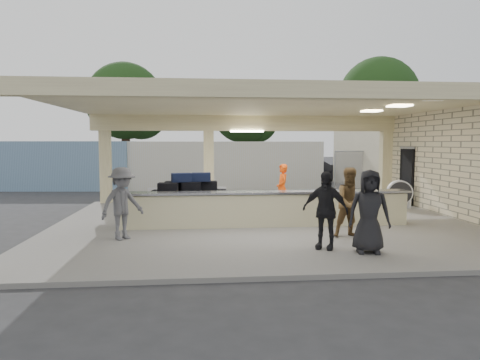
{
  "coord_description": "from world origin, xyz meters",
  "views": [
    {
      "loc": [
        -1.8,
        -12.25,
        2.43
      ],
      "look_at": [
        -0.59,
        1.0,
        1.27
      ],
      "focal_mm": 32.0,
      "sensor_mm": 36.0,
      "label": 1
    }
  ],
  "objects": [
    {
      "name": "ground",
      "position": [
        0.0,
        0.0,
        0.0
      ],
      "size": [
        120.0,
        120.0,
        0.0
      ],
      "primitive_type": "plane",
      "color": "#2B2B2E",
      "rests_on": "ground"
    },
    {
      "name": "pavilion",
      "position": [
        0.21,
        0.66,
        1.35
      ],
      "size": [
        12.01,
        10.0,
        3.55
      ],
      "color": "slate",
      "rests_on": "ground"
    },
    {
      "name": "baggage_counter",
      "position": [
        0.0,
        -0.5,
        0.59
      ],
      "size": [
        8.2,
        0.58,
        0.98
      ],
      "color": "beige",
      "rests_on": "pavilion"
    },
    {
      "name": "luggage_cart",
      "position": [
        -2.22,
        0.53,
        0.88
      ],
      "size": [
        2.54,
        1.67,
        1.43
      ],
      "rotation": [
        0.0,
        0.0,
        0.06
      ],
      "color": "silver",
      "rests_on": "pavilion"
    },
    {
      "name": "drum_fan",
      "position": [
        5.32,
        2.45,
        0.63
      ],
      "size": [
        0.94,
        0.52,
        0.99
      ],
      "rotation": [
        0.0,
        0.0,
        -0.25
      ],
      "color": "silver",
      "rests_on": "pavilion"
    },
    {
      "name": "baggage_handler",
      "position": [
        0.87,
        1.64,
        0.92
      ],
      "size": [
        0.37,
        0.62,
        1.63
      ],
      "primitive_type": "imported",
      "rotation": [
        0.0,
        0.0,
        4.78
      ],
      "color": "#FF4F0D",
      "rests_on": "pavilion"
    },
    {
      "name": "passenger_a",
      "position": [
        1.88,
        -2.08,
        0.96
      ],
      "size": [
        0.86,
        0.43,
        1.73
      ],
      "primitive_type": "imported",
      "rotation": [
        0.0,
        0.0,
        0.07
      ],
      "color": "brown",
      "rests_on": "pavilion"
    },
    {
      "name": "passenger_b",
      "position": [
        0.9,
        -3.17,
        0.96
      ],
      "size": [
        1.05,
        0.82,
        1.71
      ],
      "primitive_type": "imported",
      "rotation": [
        0.0,
        0.0,
        -0.53
      ],
      "color": "black",
      "rests_on": "pavilion"
    },
    {
      "name": "passenger_c",
      "position": [
        -3.71,
        -1.84,
        0.97
      ],
      "size": [
        1.1,
        1.05,
        1.75
      ],
      "primitive_type": "imported",
      "rotation": [
        0.0,
        0.0,
        0.74
      ],
      "color": "#525257",
      "rests_on": "pavilion"
    },
    {
      "name": "passenger_d",
      "position": [
        1.73,
        -3.59,
        0.99
      ],
      "size": [
        0.92,
        0.52,
        1.77
      ],
      "primitive_type": "imported",
      "rotation": [
        0.0,
        0.0,
        -0.21
      ],
      "color": "black",
      "rests_on": "pavilion"
    },
    {
      "name": "car_white_a",
      "position": [
        9.77,
        13.37,
        0.63
      ],
      "size": [
        4.8,
        3.07,
        1.27
      ],
      "primitive_type": "imported",
      "rotation": [
        0.0,
        0.0,
        1.8
      ],
      "color": "silver",
      "rests_on": "ground"
    },
    {
      "name": "car_white_b",
      "position": [
        12.47,
        14.18,
        0.68
      ],
      "size": [
        4.58,
        3.0,
        1.35
      ],
      "primitive_type": "imported",
      "rotation": [
        0.0,
        0.0,
        1.21
      ],
      "color": "silver",
      "rests_on": "ground"
    },
    {
      "name": "car_dark",
      "position": [
        5.66,
        15.65,
        0.7
      ],
      "size": [
        4.32,
        1.81,
        1.41
      ],
      "primitive_type": "imported",
      "rotation": [
        0.0,
        0.0,
        1.65
      ],
      "color": "black",
      "rests_on": "ground"
    },
    {
      "name": "container_white",
      "position": [
        -1.19,
        10.66,
        1.25
      ],
      "size": [
        11.52,
        2.34,
        2.49
      ],
      "primitive_type": "cube",
      "rotation": [
        0.0,
        0.0,
        -0.0
      ],
      "color": "silver",
      "rests_on": "ground"
    },
    {
      "name": "container_blue",
      "position": [
        -10.2,
        10.92,
        1.25
      ],
      "size": [
        9.8,
        3.09,
        2.51
      ],
      "primitive_type": "cube",
      "rotation": [
        0.0,
        0.0,
        -0.08
      ],
      "color": "#6C8EAD",
      "rests_on": "ground"
    },
    {
      "name": "fence",
      "position": [
        11.0,
        9.0,
        1.05
      ],
      "size": [
        12.06,
        0.06,
        2.03
      ],
      "color": "gray",
      "rests_on": "ground"
    },
    {
      "name": "tree_left",
      "position": [
        -7.68,
        24.16,
        5.59
      ],
      "size": [
        6.6,
        6.3,
        9.0
      ],
      "color": "#382619",
      "rests_on": "ground"
    },
    {
      "name": "tree_mid",
      "position": [
        2.32,
        26.16,
        4.96
      ],
      "size": [
        6.0,
        5.6,
        8.0
      ],
      "color": "#382619",
      "rests_on": "ground"
    },
    {
      "name": "tree_right",
      "position": [
        14.32,
        25.16,
        6.21
      ],
      "size": [
        7.2,
        7.0,
        10.0
      ],
      "color": "#382619",
      "rests_on": "ground"
    },
    {
      "name": "adjacent_building",
      "position": [
        9.5,
        10.0,
        1.6
      ],
      "size": [
        6.0,
        8.0,
        3.2
      ],
      "primitive_type": "cube",
      "color": "beige",
      "rests_on": "ground"
    }
  ]
}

